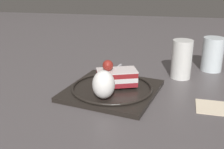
{
  "coord_description": "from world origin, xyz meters",
  "views": [
    {
      "loc": [
        0.09,
        -0.65,
        0.29
      ],
      "look_at": [
        -0.02,
        -0.02,
        0.05
      ],
      "focal_mm": 45.43,
      "sensor_mm": 36.0,
      "label": 1
    }
  ],
  "objects_px": {
    "whipped_cream_dollop": "(104,85)",
    "drink_glass_near": "(212,55)",
    "dessert_plate": "(112,89)",
    "fork": "(112,72)",
    "drink_glass_far": "(181,61)",
    "cake_slice": "(116,76)"
  },
  "relations": [
    {
      "from": "whipped_cream_dollop",
      "to": "drink_glass_near",
      "type": "bearing_deg",
      "value": 46.5
    },
    {
      "from": "dessert_plate",
      "to": "fork",
      "type": "xyz_separation_m",
      "value": [
        -0.02,
        0.09,
        0.01
      ]
    },
    {
      "from": "drink_glass_far",
      "to": "dessert_plate",
      "type": "bearing_deg",
      "value": -141.42
    },
    {
      "from": "dessert_plate",
      "to": "cake_slice",
      "type": "height_order",
      "value": "cake_slice"
    },
    {
      "from": "cake_slice",
      "to": "whipped_cream_dollop",
      "type": "relative_size",
      "value": 1.69
    },
    {
      "from": "drink_glass_near",
      "to": "drink_glass_far",
      "type": "relative_size",
      "value": 0.93
    },
    {
      "from": "drink_glass_far",
      "to": "whipped_cream_dollop",
      "type": "bearing_deg",
      "value": -130.64
    },
    {
      "from": "dessert_plate",
      "to": "drink_glass_near",
      "type": "distance_m",
      "value": 0.34
    },
    {
      "from": "fork",
      "to": "drink_glass_near",
      "type": "relative_size",
      "value": 1.25
    },
    {
      "from": "drink_glass_near",
      "to": "drink_glass_far",
      "type": "height_order",
      "value": "drink_glass_far"
    },
    {
      "from": "cake_slice",
      "to": "drink_glass_far",
      "type": "bearing_deg",
      "value": 37.71
    },
    {
      "from": "cake_slice",
      "to": "fork",
      "type": "relative_size",
      "value": 0.87
    },
    {
      "from": "cake_slice",
      "to": "drink_glass_near",
      "type": "height_order",
      "value": "drink_glass_near"
    },
    {
      "from": "dessert_plate",
      "to": "whipped_cream_dollop",
      "type": "relative_size",
      "value": 3.94
    },
    {
      "from": "dessert_plate",
      "to": "cake_slice",
      "type": "xyz_separation_m",
      "value": [
        0.01,
        0.01,
        0.03
      ]
    },
    {
      "from": "cake_slice",
      "to": "fork",
      "type": "xyz_separation_m",
      "value": [
        -0.02,
        0.08,
        -0.02
      ]
    },
    {
      "from": "dessert_plate",
      "to": "drink_glass_far",
      "type": "xyz_separation_m",
      "value": [
        0.17,
        0.14,
        0.04
      ]
    },
    {
      "from": "dessert_plate",
      "to": "cake_slice",
      "type": "bearing_deg",
      "value": 52.25
    },
    {
      "from": "whipped_cream_dollop",
      "to": "drink_glass_far",
      "type": "bearing_deg",
      "value": 49.36
    },
    {
      "from": "dessert_plate",
      "to": "fork",
      "type": "height_order",
      "value": "fork"
    },
    {
      "from": "drink_glass_near",
      "to": "drink_glass_far",
      "type": "distance_m",
      "value": 0.12
    },
    {
      "from": "cake_slice",
      "to": "fork",
      "type": "height_order",
      "value": "cake_slice"
    }
  ]
}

